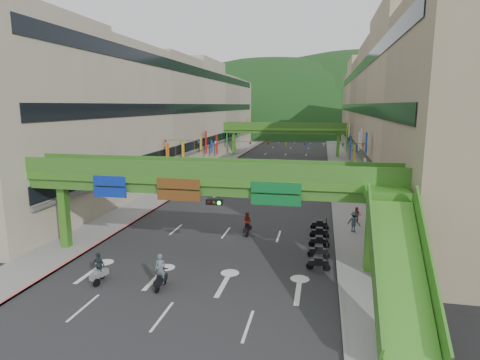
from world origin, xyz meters
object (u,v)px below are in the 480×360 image
at_px(overpass_near, 216,190).
at_px(car_silver, 229,167).
at_px(scooter_rider_near, 160,273).
at_px(scooter_rider_mid, 247,223).
at_px(car_yellow, 276,163).
at_px(pedestrian_red, 357,217).

height_order(overpass_near, car_silver, overpass_near).
bearing_deg(scooter_rider_near, car_silver, 97.74).
distance_m(scooter_rider_mid, car_silver, 32.24).
xyz_separation_m(car_yellow, pedestrian_red, (11.09, -32.35, 0.01)).
height_order(car_silver, car_yellow, car_silver).
bearing_deg(pedestrian_red, scooter_rider_near, -117.57).
bearing_deg(car_yellow, overpass_near, -94.02).
xyz_separation_m(overpass_near, scooter_rider_mid, (0.96, 6.47, -4.20)).
bearing_deg(scooter_rider_mid, scooter_rider_near, -106.45).
distance_m(overpass_near, scooter_rider_mid, 7.77).
xyz_separation_m(scooter_rider_near, car_yellow, (1.32, 48.04, -0.28)).
xyz_separation_m(overpass_near, pedestrian_red, (10.16, 11.31, -4.45)).
height_order(scooter_rider_near, scooter_rider_mid, scooter_rider_near).
relative_size(overpass_near, pedestrian_red, 18.53).
bearing_deg(scooter_rider_mid, overpass_near, -98.44).
bearing_deg(scooter_rider_mid, car_silver, 106.01).
bearing_deg(overpass_near, scooter_rider_mid, 81.56).
xyz_separation_m(car_silver, pedestrian_red, (18.09, -26.16, 0.01)).
xyz_separation_m(scooter_rider_mid, car_silver, (-8.89, 30.99, -0.26)).
relative_size(overpass_near, car_yellow, 6.43).
xyz_separation_m(scooter_rider_mid, car_yellow, (-1.89, 37.19, -0.27)).
relative_size(scooter_rider_near, car_silver, 0.48).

